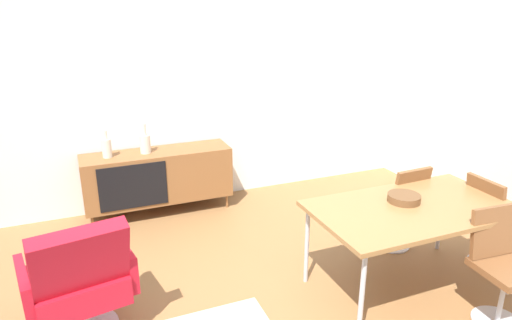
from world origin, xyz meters
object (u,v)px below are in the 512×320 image
at_px(vase_cobalt, 145,143).
at_px(lounge_chair_red, 79,278).
at_px(dining_chair_front_right, 501,263).
at_px(dining_chair_far_end, 491,218).
at_px(vase_sculptural_dark, 107,148).
at_px(dining_table, 413,211).
at_px(sideboard, 158,176).
at_px(wooden_bowl_on_table, 404,198).
at_px(dining_chair_back_right, 400,203).

bearing_deg(vase_cobalt, lounge_chair_red, -112.88).
relative_size(dining_chair_front_right, lounge_chair_red, 0.90).
xyz_separation_m(dining_chair_far_end, lounge_chair_red, (-3.37, 0.39, -0.00)).
height_order(vase_sculptural_dark, lounge_chair_red, vase_sculptural_dark).
xyz_separation_m(vase_cobalt, dining_table, (1.71, -2.22, -0.13)).
bearing_deg(lounge_chair_red, vase_cobalt, 67.12).
bearing_deg(sideboard, dining_table, -54.22).
bearing_deg(vase_cobalt, wooden_bowl_on_table, -51.26).
bearing_deg(sideboard, dining_chair_back_right, -40.41).
distance_m(sideboard, dining_chair_back_right, 2.57).
height_order(dining_table, dining_chair_back_right, dining_chair_back_right).
bearing_deg(dining_table, sideboard, 125.78).
relative_size(vase_sculptural_dark, lounge_chair_red, 0.31).
bearing_deg(vase_cobalt, sideboard, -0.99).
relative_size(dining_table, wooden_bowl_on_table, 6.15).
xyz_separation_m(vase_cobalt, dining_chair_back_right, (2.06, -1.67, -0.36)).
xyz_separation_m(dining_chair_back_right, dining_chair_front_right, (0.00, -1.12, 0.00)).
xyz_separation_m(sideboard, lounge_chair_red, (-0.88, -1.83, 0.03)).
relative_size(vase_cobalt, dining_table, 0.20).
bearing_deg(vase_cobalt, dining_chair_front_right, -53.43).
distance_m(sideboard, vase_cobalt, 0.41).
relative_size(vase_sculptural_dark, dining_table, 0.18).
bearing_deg(dining_chair_back_right, sideboard, 139.59).
height_order(vase_sculptural_dark, wooden_bowl_on_table, vase_sculptural_dark).
relative_size(sideboard, vase_sculptural_dark, 5.49).
height_order(sideboard, dining_table, dining_table).
bearing_deg(wooden_bowl_on_table, lounge_chair_red, 173.33).
xyz_separation_m(vase_sculptural_dark, lounge_chair_red, (-0.38, -1.83, -0.36)).
bearing_deg(dining_chair_front_right, lounge_chair_red, 161.41).
bearing_deg(vase_sculptural_dark, dining_chair_front_right, -48.53).
distance_m(sideboard, wooden_bowl_on_table, 2.67).
xyz_separation_m(vase_cobalt, vase_sculptural_dark, (-0.39, -0.00, -0.00)).
bearing_deg(wooden_bowl_on_table, dining_table, -83.99).
bearing_deg(vase_cobalt, dining_chair_far_end, -40.55).
bearing_deg(lounge_chair_red, dining_chair_far_end, -6.68).
bearing_deg(dining_chair_back_right, dining_chair_front_right, -89.91).
height_order(dining_table, lounge_chair_red, lounge_chair_red).
xyz_separation_m(dining_chair_far_end, dining_chair_back_right, (-0.54, 0.56, 0.00)).
bearing_deg(dining_chair_far_end, dining_chair_back_right, 133.83).
distance_m(dining_table, dining_chair_far_end, 0.92).
height_order(dining_chair_far_end, dining_chair_back_right, same).
bearing_deg(vase_cobalt, dining_chair_back_right, -38.91).
bearing_deg(wooden_bowl_on_table, dining_chair_far_end, -6.69).
height_order(dining_table, dining_chair_far_end, dining_chair_far_end).
xyz_separation_m(dining_table, dining_chair_front_right, (0.35, -0.56, -0.23)).
bearing_deg(dining_table, wooden_bowl_on_table, 96.01).
height_order(dining_chair_front_right, lounge_chair_red, lounge_chair_red).
bearing_deg(dining_table, vase_sculptural_dark, 133.42).
relative_size(dining_chair_far_end, dining_chair_back_right, 1.00).
xyz_separation_m(sideboard, wooden_bowl_on_table, (1.59, -2.12, 0.33)).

